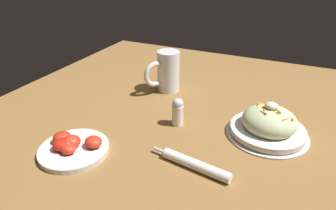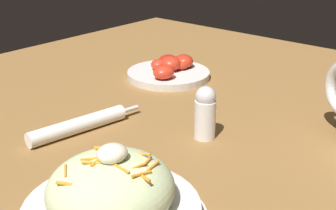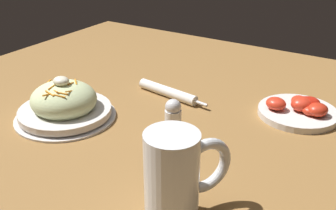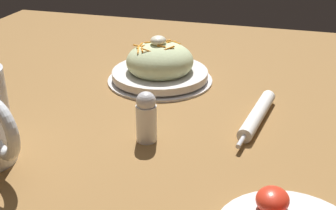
{
  "view_description": "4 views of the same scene",
  "coord_description": "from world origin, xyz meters",
  "px_view_note": "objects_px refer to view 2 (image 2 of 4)",
  "views": [
    {
      "loc": [
        0.24,
        -0.72,
        0.48
      ],
      "look_at": [
        -0.06,
        -0.05,
        0.09
      ],
      "focal_mm": 30.98,
      "sensor_mm": 36.0,
      "label": 1
    },
    {
      "loc": [
        0.53,
        0.41,
        0.35
      ],
      "look_at": [
        -0.01,
        -0.06,
        0.06
      ],
      "focal_mm": 51.25,
      "sensor_mm": 36.0,
      "label": 2
    },
    {
      "loc": [
        -0.44,
        0.63,
        0.44
      ],
      "look_at": [
        -0.02,
        -0.03,
        0.06
      ],
      "focal_mm": 43.52,
      "sensor_mm": 36.0,
      "label": 3
    },
    {
      "loc": [
        -0.68,
        -0.23,
        0.38
      ],
      "look_at": [
        -0.06,
        -0.05,
        0.07
      ],
      "focal_mm": 47.76,
      "sensor_mm": 36.0,
      "label": 4
    }
  ],
  "objects_px": {
    "napkin_roll": "(79,125)",
    "tomato_plate": "(170,70)",
    "salad_plate": "(111,199)",
    "salt_shaker": "(205,112)"
  },
  "relations": [
    {
      "from": "napkin_roll",
      "to": "tomato_plate",
      "type": "height_order",
      "value": "tomato_plate"
    },
    {
      "from": "salad_plate",
      "to": "tomato_plate",
      "type": "xyz_separation_m",
      "value": [
        -0.46,
        -0.3,
        -0.02
      ]
    },
    {
      "from": "salt_shaker",
      "to": "salad_plate",
      "type": "bearing_deg",
      "value": 12.11
    },
    {
      "from": "napkin_roll",
      "to": "salad_plate",
      "type": "bearing_deg",
      "value": 58.83
    },
    {
      "from": "salad_plate",
      "to": "salt_shaker",
      "type": "bearing_deg",
      "value": -167.89
    },
    {
      "from": "tomato_plate",
      "to": "salt_shaker",
      "type": "height_order",
      "value": "salt_shaker"
    },
    {
      "from": "tomato_plate",
      "to": "salt_shaker",
      "type": "bearing_deg",
      "value": 50.91
    },
    {
      "from": "tomato_plate",
      "to": "napkin_roll",
      "type": "bearing_deg",
      "value": 12.68
    },
    {
      "from": "salad_plate",
      "to": "napkin_roll",
      "type": "bearing_deg",
      "value": -121.17
    },
    {
      "from": "salad_plate",
      "to": "tomato_plate",
      "type": "relative_size",
      "value": 1.27
    }
  ]
}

